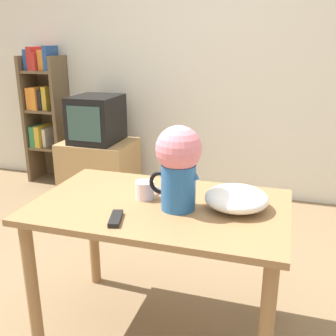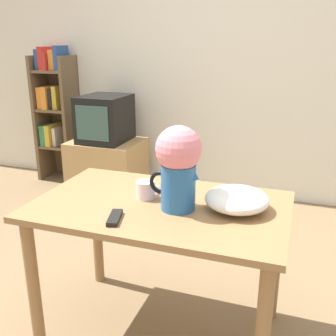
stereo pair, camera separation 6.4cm
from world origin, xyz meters
name	(u,v)px [view 1 (the left image)]	position (x,y,z in m)	size (l,w,h in m)	color
ground_plane	(141,326)	(0.00, 0.00, 0.00)	(12.00, 12.00, 0.00)	#7F6647
wall_back	(219,59)	(0.00, 2.10, 1.30)	(8.00, 0.05, 2.60)	silver
table	(160,225)	(0.11, 0.00, 0.61)	(1.19, 0.73, 0.73)	olive
flower_vase	(178,162)	(0.21, -0.03, 0.95)	(0.24, 0.21, 0.38)	#235B9E
coffee_mug	(145,190)	(0.03, 0.04, 0.77)	(0.12, 0.09, 0.09)	silver
white_bowl	(237,198)	(0.46, 0.05, 0.78)	(0.29, 0.29, 0.10)	white
remote_control	(116,219)	(-0.01, -0.23, 0.74)	(0.08, 0.15, 0.02)	black
tv_stand	(99,168)	(-1.06, 1.66, 0.27)	(0.67, 0.53, 0.54)	tan
tv_set	(96,119)	(-1.06, 1.66, 0.76)	(0.41, 0.49, 0.43)	black
bookshelf	(45,109)	(-1.79, 1.93, 0.78)	(0.41, 0.31, 1.41)	brown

